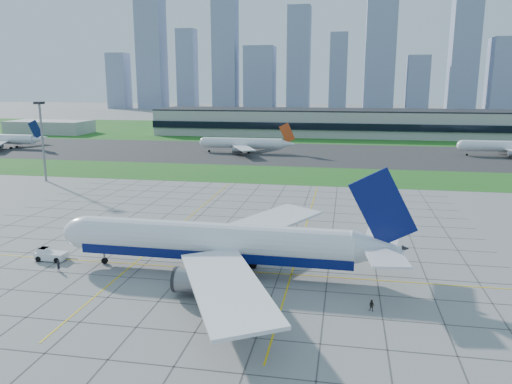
# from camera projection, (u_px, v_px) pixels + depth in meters

# --- Properties ---
(ground) EXTENTS (1400.00, 1400.00, 0.00)m
(ground) POSITION_uv_depth(u_px,v_px,m) (191.00, 264.00, 88.36)
(ground) COLOR gray
(ground) RESTS_ON ground
(grass_median) EXTENTS (700.00, 35.00, 0.04)m
(grass_median) POSITION_uv_depth(u_px,v_px,m) (269.00, 174.00, 174.86)
(grass_median) COLOR #22611B
(grass_median) RESTS_ON ground
(asphalt_taxiway) EXTENTS (700.00, 75.00, 0.04)m
(asphalt_taxiway) POSITION_uv_depth(u_px,v_px,m) (288.00, 153.00, 227.73)
(asphalt_taxiway) COLOR #383838
(asphalt_taxiway) RESTS_ON ground
(grass_far) EXTENTS (700.00, 145.00, 0.04)m
(grass_far) POSITION_uv_depth(u_px,v_px,m) (307.00, 131.00, 333.47)
(grass_far) COLOR #22611B
(grass_far) RESTS_ON ground
(apron_markings) EXTENTS (120.00, 130.00, 0.03)m
(apron_markings) POSITION_uv_depth(u_px,v_px,m) (210.00, 244.00, 98.94)
(apron_markings) COLOR #474744
(apron_markings) RESTS_ON ground
(terminal) EXTENTS (260.00, 43.00, 15.80)m
(terminal) POSITION_uv_depth(u_px,v_px,m) (370.00, 123.00, 300.65)
(terminal) COLOR #B7B7B2
(terminal) RESTS_ON ground
(service_block) EXTENTS (50.00, 25.00, 8.00)m
(service_block) POSITION_uv_depth(u_px,v_px,m) (50.00, 127.00, 317.29)
(service_block) COLOR #B7B7B2
(service_block) RESTS_ON ground
(light_mast) EXTENTS (2.50, 2.50, 25.60)m
(light_mast) POSITION_uv_depth(u_px,v_px,m) (42.00, 131.00, 159.60)
(light_mast) COLOR gray
(light_mast) RESTS_ON ground
(city_skyline) EXTENTS (523.00, 32.40, 160.00)m
(city_skyline) POSITION_uv_depth(u_px,v_px,m) (319.00, 59.00, 577.10)
(city_skyline) COLOR #8895B3
(city_skyline) RESTS_ON ground
(airliner) EXTENTS (60.00, 60.82, 18.89)m
(airliner) POSITION_uv_depth(u_px,v_px,m) (218.00, 243.00, 83.33)
(airliner) COLOR white
(airliner) RESTS_ON ground
(pushback_tug) EXTENTS (7.97, 2.87, 2.21)m
(pushback_tug) POSITION_uv_depth(u_px,v_px,m) (50.00, 255.00, 89.98)
(pushback_tug) COLOR white
(pushback_tug) RESTS_ON ground
(crew_near) EXTENTS (0.59, 0.78, 1.93)m
(crew_near) POSITION_uv_depth(u_px,v_px,m) (59.00, 266.00, 84.57)
(crew_near) COLOR black
(crew_near) RESTS_ON ground
(crew_far) EXTENTS (1.00, 0.90, 1.69)m
(crew_far) POSITION_uv_depth(u_px,v_px,m) (372.00, 306.00, 69.73)
(crew_far) COLOR black
(crew_far) RESTS_ON ground
(distant_jet_0) EXTENTS (31.96, 42.66, 14.08)m
(distant_jet_0) POSITION_uv_depth(u_px,v_px,m) (10.00, 139.00, 244.15)
(distant_jet_0) COLOR white
(distant_jet_0) RESTS_ON ground
(distant_jet_1) EXTENTS (42.08, 42.66, 14.08)m
(distant_jet_1) POSITION_uv_depth(u_px,v_px,m) (244.00, 143.00, 227.91)
(distant_jet_1) COLOR white
(distant_jet_1) RESTS_ON ground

